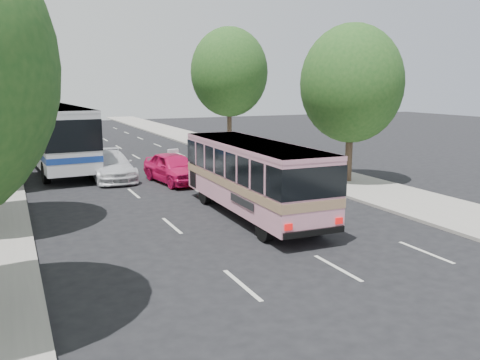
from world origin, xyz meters
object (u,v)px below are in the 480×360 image
pink_bus (252,171)px  tour_coach_rear (16,117)px  tour_coach_front (55,132)px  pink_taxi (174,168)px  white_pickup (111,166)px

pink_bus → tour_coach_rear: size_ratio=0.67×
tour_coach_rear → pink_bus: bearing=-66.7°
tour_coach_front → pink_taxi: bearing=-56.9°
pink_taxi → tour_coach_rear: size_ratio=0.34×
pink_bus → tour_coach_front: tour_coach_front is taller
pink_taxi → tour_coach_front: tour_coach_front is taller
white_pickup → tour_coach_front: 5.42m
pink_taxi → pink_bus: bearing=-92.1°
pink_bus → tour_coach_rear: tour_coach_rear is taller
tour_coach_rear → tour_coach_front: bearing=-74.2°
white_pickup → tour_coach_front: (-2.32, 4.66, 1.51)m
pink_taxi → tour_coach_rear: 21.01m
pink_bus → pink_taxi: 7.85m
pink_bus → white_pickup: (-3.48, 9.96, -1.03)m
pink_bus → white_pickup: 10.60m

